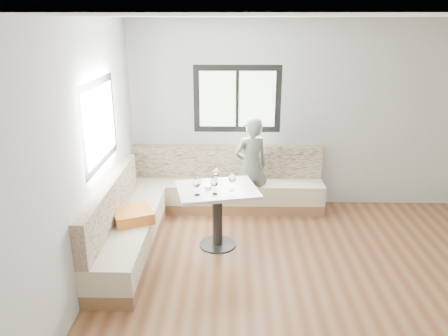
# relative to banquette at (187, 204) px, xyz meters

# --- Properties ---
(room) EXTENTS (5.01, 5.01, 2.81)m
(room) POSITION_rel_banquette_xyz_m (1.51, -1.55, 1.08)
(room) COLOR brown
(room) RESTS_ON ground
(banquette) EXTENTS (2.90, 2.80, 0.95)m
(banquette) POSITION_rel_banquette_xyz_m (0.00, 0.00, 0.00)
(banquette) COLOR brown
(banquette) RESTS_ON ground
(table) EXTENTS (1.11, 0.95, 0.79)m
(table) POSITION_rel_banquette_xyz_m (0.44, -0.56, 0.26)
(table) COLOR black
(table) RESTS_ON ground
(person) EXTENTS (0.63, 0.53, 1.47)m
(person) POSITION_rel_banquette_xyz_m (0.90, 0.46, 0.40)
(person) COLOR slate
(person) RESTS_ON ground
(olive_ramekin) EXTENTS (0.09, 0.09, 0.04)m
(olive_ramekin) POSITION_rel_banquette_xyz_m (0.33, -0.56, 0.48)
(olive_ramekin) COLOR white
(olive_ramekin) RESTS_ON table
(wine_glass_a) EXTENTS (0.10, 0.10, 0.22)m
(wine_glass_a) POSITION_rel_banquette_xyz_m (0.20, -0.78, 0.61)
(wine_glass_a) COLOR white
(wine_glass_a) RESTS_ON table
(wine_glass_b) EXTENTS (0.10, 0.10, 0.22)m
(wine_glass_b) POSITION_rel_banquette_xyz_m (0.41, -0.75, 0.61)
(wine_glass_b) COLOR white
(wine_glass_b) RESTS_ON table
(wine_glass_c) EXTENTS (0.10, 0.10, 0.22)m
(wine_glass_c) POSITION_rel_banquette_xyz_m (0.62, -0.61, 0.61)
(wine_glass_c) COLOR white
(wine_glass_c) RESTS_ON table
(wine_glass_d) EXTENTS (0.10, 0.10, 0.22)m
(wine_glass_d) POSITION_rel_banquette_xyz_m (0.42, -0.42, 0.61)
(wine_glass_d) COLOR white
(wine_glass_d) RESTS_ON table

